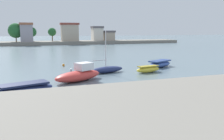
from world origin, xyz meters
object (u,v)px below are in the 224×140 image
at_px(mooring_buoy_0, 71,70).
at_px(mooring_buoy_1, 63,65).
at_px(moored_boat_0, 24,89).
at_px(moored_boat_4, 160,64).
at_px(moored_boat_1, 79,75).
at_px(moored_boat_2, 107,69).
at_px(moored_boat_3, 148,69).

bearing_deg(mooring_buoy_0, mooring_buoy_1, 94.50).
bearing_deg(mooring_buoy_1, moored_boat_0, -109.66).
xyz_separation_m(moored_boat_4, mooring_buoy_0, (-12.17, 0.64, -0.25)).
height_order(moored_boat_1, moored_boat_4, moored_boat_1).
distance_m(moored_boat_0, mooring_buoy_1, 14.61).
xyz_separation_m(moored_boat_4, mooring_buoy_1, (-12.51, 4.95, -0.26)).
distance_m(moored_boat_0, moored_boat_2, 11.47).
xyz_separation_m(moored_boat_0, moored_boat_3, (13.85, 5.51, -0.05)).
distance_m(moored_boat_4, mooring_buoy_1, 13.46).
height_order(moored_boat_3, moored_boat_4, moored_boat_4).
xyz_separation_m(moored_boat_1, moored_boat_4, (12.35, 5.25, -0.19)).
distance_m(moored_boat_2, mooring_buoy_0, 4.61).
bearing_deg(mooring_buoy_0, moored_boat_4, -3.00).
height_order(moored_boat_2, mooring_buoy_1, moored_boat_2).
height_order(moored_boat_0, moored_boat_4, moored_boat_4).
height_order(moored_boat_0, mooring_buoy_1, moored_boat_0).
bearing_deg(moored_boat_1, moored_boat_0, -171.80).
distance_m(moored_boat_2, moored_boat_4, 8.51).
distance_m(moored_boat_3, moored_boat_4, 4.87).
distance_m(moored_boat_1, moored_boat_2, 5.28).
bearing_deg(moored_boat_4, moored_boat_0, -178.95).
relative_size(moored_boat_0, moored_boat_4, 1.03).
relative_size(moored_boat_1, moored_boat_2, 1.13).
bearing_deg(mooring_buoy_1, moored_boat_3, -42.70).
distance_m(moored_boat_0, moored_boat_3, 14.91).
relative_size(moored_boat_3, mooring_buoy_0, 9.34).
relative_size(moored_boat_1, moored_boat_3, 1.63).
bearing_deg(moored_boat_3, moored_boat_2, 151.90).
xyz_separation_m(moored_boat_0, moored_boat_1, (5.08, 3.56, 0.19)).
xyz_separation_m(moored_boat_0, mooring_buoy_0, (5.25, 9.45, -0.25)).
distance_m(moored_boat_3, mooring_buoy_0, 9.46).
xyz_separation_m(moored_boat_1, mooring_buoy_1, (-0.17, 10.20, -0.45)).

